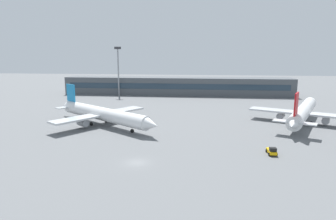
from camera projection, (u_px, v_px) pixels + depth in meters
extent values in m
plane|color=slate|center=(163.00, 119.00, 97.85)|extent=(400.00, 400.00, 0.00)
cube|color=#4C5156|center=(177.00, 86.00, 153.55)|extent=(116.34, 12.00, 9.00)
cube|color=#263847|center=(176.00, 86.00, 147.56)|extent=(110.52, 0.16, 2.80)
cylinder|color=white|center=(103.00, 114.00, 88.69)|extent=(33.05, 24.80, 3.97)
cone|color=white|center=(151.00, 125.00, 75.32)|extent=(5.74, 5.59, 3.77)
cone|color=white|center=(67.00, 106.00, 101.92)|extent=(4.84, 4.55, 2.78)
cube|color=#197FBF|center=(71.00, 93.00, 98.95)|extent=(3.98, 2.94, 5.74)
cube|color=silver|center=(71.00, 106.00, 100.04)|extent=(8.38, 10.23, 0.25)
cube|color=silver|center=(101.00, 114.00, 89.43)|extent=(22.06, 28.52, 0.52)
cylinder|color=gray|center=(83.00, 123.00, 85.10)|extent=(3.93, 3.63, 2.09)
cylinder|color=gray|center=(117.00, 116.00, 94.32)|extent=(3.93, 3.63, 2.09)
cylinder|color=black|center=(132.00, 131.00, 80.70)|extent=(1.09, 0.94, 1.04)
cylinder|color=black|center=(91.00, 124.00, 88.60)|extent=(1.09, 0.94, 1.04)
cylinder|color=black|center=(106.00, 121.00, 92.60)|extent=(1.09, 0.94, 1.04)
cylinder|color=silver|center=(303.00, 111.00, 91.91)|extent=(19.69, 36.66, 4.06)
cone|color=silver|center=(311.00, 102.00, 109.63)|extent=(5.36, 5.66, 3.86)
cone|color=silver|center=(293.00, 125.00, 74.37)|extent=(4.27, 4.87, 2.84)
cube|color=red|center=(296.00, 104.00, 76.14)|extent=(2.30, 4.43, 5.87)
cube|color=silver|center=(295.00, 122.00, 76.77)|extent=(10.96, 7.16, 0.26)
cube|color=silver|center=(303.00, 113.00, 91.07)|extent=(31.27, 17.99, 0.53)
cylinder|color=gray|center=(326.00, 120.00, 88.12)|extent=(3.36, 4.00, 2.14)
cylinder|color=gray|center=(281.00, 116.00, 94.60)|extent=(3.36, 4.00, 2.14)
cylinder|color=black|center=(308.00, 113.00, 103.81)|extent=(0.83, 1.15, 1.07)
cylinder|color=black|center=(312.00, 123.00, 89.28)|extent=(0.83, 1.15, 1.07)
cylinder|color=black|center=(292.00, 121.00, 92.09)|extent=(0.83, 1.15, 1.07)
cube|color=#F2B20C|center=(272.00, 151.00, 63.56)|extent=(1.58, 3.63, 0.60)
cube|color=black|center=(273.00, 150.00, 62.56)|extent=(1.42, 1.13, 0.90)
cylinder|color=black|center=(269.00, 154.00, 62.51)|extent=(0.27, 0.71, 0.70)
cylinder|color=black|center=(277.00, 155.00, 62.38)|extent=(0.27, 0.71, 0.70)
cylinder|color=black|center=(266.00, 151.00, 64.86)|extent=(0.27, 0.71, 0.70)
cylinder|color=black|center=(274.00, 151.00, 64.72)|extent=(0.27, 0.71, 0.70)
cylinder|color=gray|center=(118.00, 73.00, 147.92)|extent=(0.70, 0.70, 23.22)
cube|color=#333338|center=(118.00, 48.00, 145.60)|extent=(3.20, 0.80, 1.20)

